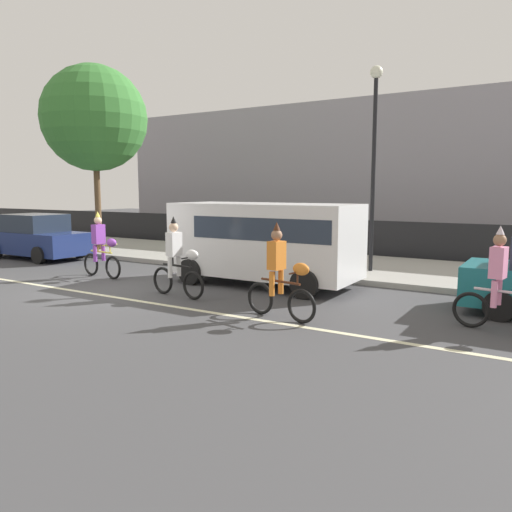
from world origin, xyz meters
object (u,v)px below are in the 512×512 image
Objects in this scene: parked_van_white at (266,238)px; parked_car_navy at (37,237)px; parade_cyclist_zebra at (178,262)px; pedestrian_onlooker at (236,227)px; parade_cyclist_purple at (101,249)px; parade_cyclist_orange at (281,277)px; parade_cyclist_pink at (504,287)px; street_lamp_post at (374,139)px.

parked_car_navy is (-9.91, 0.09, -0.50)m from parked_van_white.
parked_van_white reaches higher than parade_cyclist_zebra.
pedestrian_onlooker is (-3.86, 8.25, 0.17)m from parade_cyclist_zebra.
parked_car_navy is at bearing 163.39° from parade_cyclist_purple.
parade_cyclist_zebra is at bearing -15.44° from parked_car_navy.
parade_cyclist_orange is 1.00× the size of parade_cyclist_pink.
parade_cyclist_zebra is at bearing -114.20° from parked_van_white.
parade_cyclist_orange is at bearing -88.86° from street_lamp_post.
street_lamp_post reaches higher than parked_van_white.
parade_cyclist_orange is 0.38× the size of parked_van_white.
parade_cyclist_orange is 0.47× the size of parked_car_navy.
parade_cyclist_orange is at bearing -162.59° from parade_cyclist_pink.
parade_cyclist_orange is at bearing -11.89° from parade_cyclist_purple.
parade_cyclist_zebra is 0.33× the size of street_lamp_post.
parade_cyclist_pink is 6.81m from street_lamp_post.
parade_cyclist_purple is at bearing -16.61° from parked_car_navy.
street_lamp_post is at bearing 130.85° from parade_cyclist_pink.
parked_van_white is at bearing 124.92° from parade_cyclist_orange.
pedestrian_onlooker is at bearing 91.93° from parade_cyclist_purple.
pedestrian_onlooker reaches higher than parked_car_navy.
pedestrian_onlooker is (-4.92, 5.89, -0.27)m from parked_van_white.
parked_car_navy is at bearing 173.60° from parade_cyclist_pink.
parade_cyclist_orange is 4.02m from parade_cyclist_pink.
parade_cyclist_orange is 1.19× the size of pedestrian_onlooker.
parked_van_white is 4.39m from street_lamp_post.
parade_cyclist_purple reaches higher than parked_car_navy.
parked_van_white is 1.22× the size of parked_car_navy.
parked_van_white is at bearing -123.34° from street_lamp_post.
parade_cyclist_pink is 0.33× the size of street_lamp_post.
parade_cyclist_orange is 12.29m from parked_car_navy.
pedestrian_onlooker is (-0.25, 7.37, 0.17)m from parade_cyclist_purple.
parked_van_white is 3.09× the size of pedestrian_onlooker.
parade_cyclist_purple and parade_cyclist_pink have the same top height.
parked_van_white is 0.85× the size of street_lamp_post.
parade_cyclist_pink is 0.47× the size of parked_car_navy.
parked_car_navy is at bearing 179.50° from parked_van_white.
parked_van_white is (1.06, 2.36, 0.44)m from parade_cyclist_zebra.
parade_cyclist_purple is 1.19× the size of pedestrian_onlooker.
parked_van_white is at bearing 65.80° from parade_cyclist_zebra.
parade_cyclist_pink is 6.10m from parked_van_white.
parked_van_white reaches higher than parade_cyclist_purple.
parade_cyclist_purple is at bearing -146.42° from street_lamp_post.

